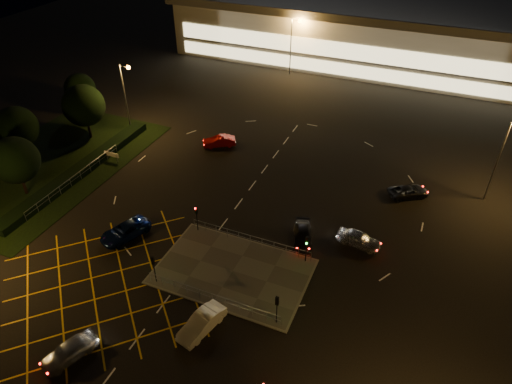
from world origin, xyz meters
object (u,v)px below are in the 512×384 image
at_px(car_near_silver, 69,351).
at_px(car_left_blue, 125,231).
at_px(signal_nw, 196,213).
at_px(signal_sw, 153,264).
at_px(signal_se, 277,304).
at_px(car_far_dkgrey, 303,235).
at_px(car_east_grey, 409,192).
at_px(signal_ne, 307,244).
at_px(car_queue_white, 202,323).
at_px(car_circ_red, 219,141).
at_px(car_right_silver, 359,239).

bearing_deg(car_near_silver, car_left_blue, 129.62).
xyz_separation_m(signal_nw, car_near_silver, (-1.85, -17.42, -1.60)).
xyz_separation_m(signal_sw, signal_nw, (0.00, 7.99, 0.00)).
xyz_separation_m(signal_se, signal_nw, (-12.00, 7.99, 0.00)).
height_order(car_far_dkgrey, car_east_grey, car_east_grey).
bearing_deg(signal_se, signal_ne, -90.00).
height_order(signal_nw, car_east_grey, signal_nw).
bearing_deg(car_east_grey, car_queue_white, 119.04).
distance_m(signal_nw, signal_ne, 12.00).
relative_size(signal_sw, signal_nw, 1.00).
bearing_deg(car_left_blue, signal_sw, -11.90).
bearing_deg(car_circ_red, car_queue_white, -8.43).
distance_m(car_queue_white, car_left_blue, 14.91).
distance_m(signal_se, signal_ne, 7.99).
bearing_deg(car_east_grey, signal_sw, 105.46).
height_order(car_right_silver, car_east_grey, car_right_silver).
xyz_separation_m(car_left_blue, car_right_silver, (22.77, 8.25, 0.03)).
distance_m(signal_se, car_east_grey, 24.48).
relative_size(signal_ne, car_far_dkgrey, 0.70).
distance_m(car_near_silver, car_right_silver, 28.42).
bearing_deg(car_left_blue, car_east_grey, 56.84).
height_order(signal_nw, car_left_blue, signal_nw).
height_order(signal_ne, car_right_silver, signal_ne).
bearing_deg(signal_ne, signal_sw, -146.35).
distance_m(car_far_dkgrey, car_circ_red, 21.83).
bearing_deg(signal_ne, car_east_grey, 62.94).
bearing_deg(car_left_blue, car_near_silver, -49.97).
xyz_separation_m(signal_se, car_far_dkgrey, (-1.28, 10.99, -1.72)).
bearing_deg(car_right_silver, signal_nw, 113.51).
bearing_deg(car_near_silver, car_east_grey, 77.17).
bearing_deg(signal_ne, car_near_silver, -128.50).
height_order(signal_se, car_far_dkgrey, signal_se).
height_order(car_queue_white, car_right_silver, car_queue_white).
relative_size(signal_nw, car_circ_red, 0.71).
distance_m(car_left_blue, car_circ_red, 20.78).
xyz_separation_m(signal_ne, car_near_silver, (-13.85, -17.42, -1.60)).
distance_m(car_far_dkgrey, car_east_grey, 15.14).
distance_m(car_near_silver, car_left_blue, 14.46).
height_order(signal_sw, car_near_silver, signal_sw).
distance_m(car_left_blue, car_far_dkgrey, 18.53).
bearing_deg(car_near_silver, signal_nw, 104.64).
xyz_separation_m(signal_se, car_queue_white, (-5.51, -3.01, -1.59)).
xyz_separation_m(signal_sw, signal_se, (12.00, 0.00, 0.00)).
distance_m(signal_nw, car_near_silver, 17.59).
xyz_separation_m(car_queue_white, car_right_silver, (9.75, 15.50, -0.01)).
xyz_separation_m(signal_nw, car_left_blue, (-6.54, -3.74, -1.63)).
relative_size(car_queue_white, car_east_grey, 0.99).
relative_size(car_left_blue, car_far_dkgrey, 1.19).
distance_m(signal_sw, car_near_silver, 9.74).
xyz_separation_m(car_left_blue, car_east_grey, (26.29, 18.91, -0.08)).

